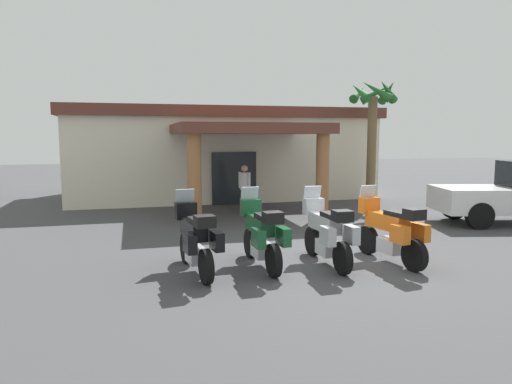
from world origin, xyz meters
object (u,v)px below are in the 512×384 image
Objects in this scene: motorcycle_black at (196,239)px; palm_tree_near_portico at (373,114)px; motorcycle_orange at (391,231)px; motel_building at (220,152)px; motorcycle_silver at (327,232)px; pedestrian at (245,185)px; motorcycle_green at (262,234)px.

motorcycle_black is 11.57m from palm_tree_near_portico.
motel_building is at bearing -1.62° from motorcycle_orange.
motel_building is 12.57m from motorcycle_orange.
motorcycle_silver is at bearing 74.01° from motorcycle_orange.
motorcycle_silver is at bearing -124.04° from pedestrian.
pedestrian reaches higher than motorcycle_silver.
palm_tree_near_portico is (8.26, 7.56, 2.89)m from motorcycle_black.
pedestrian reaches higher than motorcycle_green.
motorcycle_black is 0.45× the size of palm_tree_near_portico.
motorcycle_green is at bearing -132.48° from palm_tree_near_portico.
palm_tree_near_portico is (5.47, 0.76, 2.59)m from pedestrian.
motorcycle_green is at bearing 74.06° from motorcycle_orange.
motorcycle_orange is at bearing -100.27° from motorcycle_green.
motorcycle_orange is 0.45× the size of palm_tree_near_portico.
pedestrian is (0.01, 6.96, 0.29)m from motorcycle_silver.
motorcycle_black and motorcycle_silver have the same top height.
pedestrian is at bearing 0.52° from motorcycle_silver.
motel_building is 12.18m from motorcycle_green.
motorcycle_black is 2.79m from motorcycle_silver.
motorcycle_green is 0.45× the size of palm_tree_near_portico.
motorcycle_green is 1.00× the size of motorcycle_orange.
motorcycle_silver is (2.79, -0.16, 0.00)m from motorcycle_black.
motorcycle_orange is 9.39m from palm_tree_near_portico.
palm_tree_near_portico is (6.87, 7.50, 2.89)m from motorcycle_green.
motorcycle_green is 1.00× the size of motorcycle_silver.
palm_tree_near_portico reaches higher than motorcycle_black.
motorcycle_green is 1.41m from motorcycle_silver.
motorcycle_orange is (2.79, -0.44, 0.00)m from motorcycle_green.
motorcycle_orange is at bearing -101.05° from motorcycle_black.
palm_tree_near_portico reaches higher than motorcycle_green.
pedestrian is at bearing -28.15° from motorcycle_black.
pedestrian is at bearing 3.88° from motorcycle_orange.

